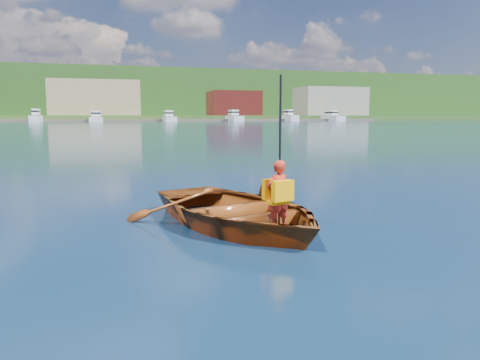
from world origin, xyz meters
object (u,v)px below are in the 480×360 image
object	(u,v)px
marina_yachts	(122,117)
rowboat	(236,210)
child_paddler	(278,194)
dock	(147,120)

from	to	relation	value
marina_yachts	rowboat	bearing A→B (deg)	-90.92
child_paddler	rowboat	bearing A→B (deg)	116.78
child_paddler	marina_yachts	size ratio (longest dim) A/B	0.02
rowboat	dock	xyz separation A→B (m)	(10.28, 148.71, 0.14)
rowboat	marina_yachts	distance (m)	144.07
rowboat	dock	distance (m)	149.06
dock	marina_yachts	xyz separation A→B (m)	(-7.97, -4.66, 0.97)
child_paddler	dock	bearing A→B (deg)	86.22
dock	child_paddler	bearing A→B (deg)	-93.78
rowboat	dock	world-z (taller)	dock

